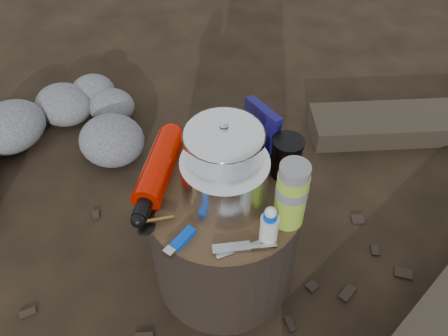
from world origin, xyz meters
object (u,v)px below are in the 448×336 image
Objects in this scene: fuel_bottle at (159,167)px; travel_mug at (287,158)px; camping_pot at (224,154)px; thermos at (291,195)px; stump at (224,236)px.

fuel_bottle is 0.33m from travel_mug.
travel_mug is at bearing 44.93° from camping_pot.
stump is at bearing -173.74° from thermos.
thermos reaches higher than fuel_bottle.
stump is at bearing -55.03° from camping_pot.
camping_pot is (-0.02, 0.03, 0.29)m from stump.
travel_mug is (0.09, 0.15, 0.25)m from stump.
camping_pot reaches higher than stump.
thermos is (0.20, -0.01, -0.01)m from camping_pot.
thermos reaches higher than stump.
stump is at bearing -6.92° from fuel_bottle.
fuel_bottle reaches higher than stump.
camping_pot is 0.18m from fuel_bottle.
camping_pot is 0.20m from thermos.
thermos is (0.35, 0.07, 0.05)m from fuel_bottle.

